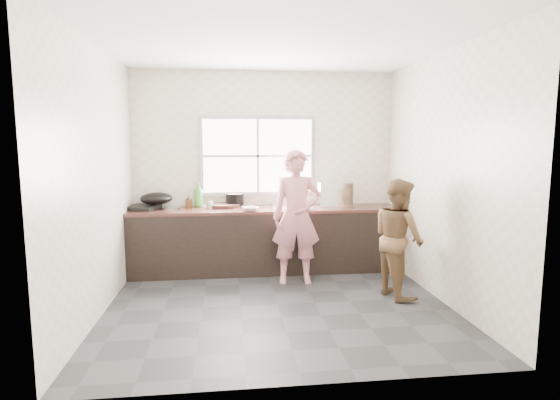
{
  "coord_description": "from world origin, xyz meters",
  "views": [
    {
      "loc": [
        -0.51,
        -4.49,
        1.72
      ],
      "look_at": [
        0.1,
        0.65,
        1.05
      ],
      "focal_mm": 28.0,
      "sensor_mm": 36.0,
      "label": 1
    }
  ],
  "objects": [
    {
      "name": "bottle_green",
      "position": [
        -0.92,
        1.52,
        1.03
      ],
      "size": [
        0.13,
        0.13,
        0.33
      ],
      "primitive_type": "imported",
      "rotation": [
        0.0,
        0.0,
        -0.0
      ],
      "color": "green",
      "rests_on": "countertop"
    },
    {
      "name": "wall_right",
      "position": [
        1.8,
        0.0,
        1.35
      ],
      "size": [
        0.01,
        3.2,
        2.7
      ],
      "primitive_type": "cube",
      "color": "silver",
      "rests_on": "ground"
    },
    {
      "name": "glass_jar",
      "position": [
        -0.75,
        1.33,
        0.91
      ],
      "size": [
        0.08,
        0.08,
        0.09
      ],
      "primitive_type": "cylinder",
      "rotation": [
        0.0,
        0.0,
        0.28
      ],
      "color": "silver",
      "rests_on": "countertop"
    },
    {
      "name": "faucet",
      "position": [
        0.35,
        1.49,
        1.01
      ],
      "size": [
        0.02,
        0.02,
        0.3
      ],
      "primitive_type": "cylinder",
      "color": "silver",
      "rests_on": "countertop"
    },
    {
      "name": "plate_food",
      "position": [
        -0.79,
        1.52,
        0.87
      ],
      "size": [
        0.26,
        0.26,
        0.02
      ],
      "primitive_type": "cylinder",
      "rotation": [
        0.0,
        0.0,
        -0.14
      ],
      "color": "white",
      "rests_on": "countertop"
    },
    {
      "name": "pot_lid_left",
      "position": [
        -1.28,
        1.42,
        0.87
      ],
      "size": [
        0.27,
        0.27,
        0.01
      ],
      "primitive_type": "cylinder",
      "rotation": [
        0.0,
        0.0,
        0.03
      ],
      "color": "#A7A8AE",
      "rests_on": "countertop"
    },
    {
      "name": "black_pot",
      "position": [
        -0.43,
        1.52,
        0.95
      ],
      "size": [
        0.3,
        0.3,
        0.18
      ],
      "primitive_type": "cylinder",
      "rotation": [
        0.0,
        0.0,
        -0.27
      ],
      "color": "black",
      "rests_on": "countertop"
    },
    {
      "name": "wall_front",
      "position": [
        0.0,
        -1.6,
        1.35
      ],
      "size": [
        3.6,
        0.01,
        2.7
      ],
      "primitive_type": "cube",
      "color": "beige",
      "rests_on": "ground"
    },
    {
      "name": "window_glazing",
      "position": [
        -0.1,
        1.57,
        1.55
      ],
      "size": [
        1.5,
        0.01,
        1.0
      ],
      "primitive_type": "cube",
      "color": "white",
      "rests_on": "window_frame"
    },
    {
      "name": "bottle_brown_tall",
      "position": [
        -1.04,
        1.37,
        0.94
      ],
      "size": [
        0.09,
        0.09,
        0.17
      ],
      "primitive_type": "imported",
      "rotation": [
        0.0,
        0.0,
        0.27
      ],
      "color": "#402510",
      "rests_on": "countertop"
    },
    {
      "name": "dish_rack",
      "position": [
        0.92,
        1.31,
        1.03
      ],
      "size": [
        0.45,
        0.32,
        0.34
      ],
      "primitive_type": "cube",
      "rotation": [
        0.0,
        0.0,
        -0.01
      ],
      "color": "white",
      "rests_on": "countertop"
    },
    {
      "name": "woman",
      "position": [
        0.31,
        0.74,
        0.77
      ],
      "size": [
        0.59,
        0.4,
        1.54
      ],
      "primitive_type": "imported",
      "rotation": [
        0.0,
        0.0,
        -0.06
      ],
      "color": "pink",
      "rests_on": "floor"
    },
    {
      "name": "pot_lid_right",
      "position": [
        -1.29,
        1.52,
        0.87
      ],
      "size": [
        0.34,
        0.34,
        0.01
      ],
      "primitive_type": "cylinder",
      "rotation": [
        0.0,
        0.0,
        -0.39
      ],
      "color": "#B6B9BD",
      "rests_on": "countertop"
    },
    {
      "name": "floor",
      "position": [
        0.0,
        0.0,
        -0.01
      ],
      "size": [
        3.6,
        3.2,
        0.01
      ],
      "primitive_type": "cube",
      "color": "#2C2C2F",
      "rests_on": "ground"
    },
    {
      "name": "bottle_brown_short",
      "position": [
        -0.37,
        1.52,
        0.94
      ],
      "size": [
        0.14,
        0.14,
        0.17
      ],
      "primitive_type": "imported",
      "rotation": [
        0.0,
        0.0,
        0.09
      ],
      "color": "#4E2113",
      "rests_on": "countertop"
    },
    {
      "name": "bowl_mince",
      "position": [
        -0.22,
        1.08,
        0.88
      ],
      "size": [
        0.23,
        0.23,
        0.05
      ],
      "primitive_type": "imported",
      "rotation": [
        0.0,
        0.0,
        -0.21
      ],
      "color": "white",
      "rests_on": "countertop"
    },
    {
      "name": "wall_left",
      "position": [
        -1.8,
        0.0,
        1.35
      ],
      "size": [
        0.01,
        3.2,
        2.7
      ],
      "primitive_type": "cube",
      "color": "beige",
      "rests_on": "ground"
    },
    {
      "name": "sink",
      "position": [
        0.35,
        1.29,
        0.86
      ],
      "size": [
        0.55,
        0.45,
        0.02
      ],
      "primitive_type": "cube",
      "color": "silver",
      "rests_on": "countertop"
    },
    {
      "name": "burner",
      "position": [
        -1.63,
        1.34,
        0.89
      ],
      "size": [
        0.46,
        0.46,
        0.06
      ],
      "primitive_type": "cube",
      "rotation": [
        0.0,
        0.0,
        -0.3
      ],
      "color": "black",
      "rests_on": "countertop"
    },
    {
      "name": "bowl_crabs",
      "position": [
        0.88,
        1.34,
        0.89
      ],
      "size": [
        0.29,
        0.29,
        0.07
      ],
      "primitive_type": "imported",
      "rotation": [
        0.0,
        0.0,
        -0.42
      ],
      "color": "white",
      "rests_on": "countertop"
    },
    {
      "name": "ceiling",
      "position": [
        0.0,
        0.0,
        2.71
      ],
      "size": [
        3.6,
        3.2,
        0.01
      ],
      "primitive_type": "cube",
      "color": "silver",
      "rests_on": "wall_back"
    },
    {
      "name": "cabinet",
      "position": [
        0.0,
        1.29,
        0.41
      ],
      "size": [
        3.6,
        0.62,
        0.82
      ],
      "primitive_type": "cube",
      "color": "black",
      "rests_on": "floor"
    },
    {
      "name": "cutting_board",
      "position": [
        -0.58,
        1.46,
        0.88
      ],
      "size": [
        0.56,
        0.56,
        0.04
      ],
      "primitive_type": "cylinder",
      "rotation": [
        0.0,
        0.0,
        -0.31
      ],
      "color": "#341914",
      "rests_on": "countertop"
    },
    {
      "name": "bowl_held",
      "position": [
        0.47,
        1.08,
        0.89
      ],
      "size": [
        0.2,
        0.2,
        0.06
      ],
      "primitive_type": "imported",
      "rotation": [
        0.0,
        0.0,
        -0.13
      ],
      "color": "silver",
      "rests_on": "countertop"
    },
    {
      "name": "cleaver",
      "position": [
        -0.26,
        1.18,
        0.9
      ],
      "size": [
        0.2,
        0.14,
        0.01
      ],
      "primitive_type": "cube",
      "rotation": [
        0.0,
        0.0,
        0.25
      ],
      "color": "#A3A6A9",
      "rests_on": "cutting_board"
    },
    {
      "name": "window_frame",
      "position": [
        -0.1,
        1.59,
        1.55
      ],
      "size": [
        1.6,
        0.05,
        1.1
      ],
      "primitive_type": "cube",
      "color": "#9EA0A5",
      "rests_on": "wall_back"
    },
    {
      "name": "wall_back",
      "position": [
        0.0,
        1.6,
        1.35
      ],
      "size": [
        3.6,
        0.01,
        2.7
      ],
      "primitive_type": "cube",
      "color": "beige",
      "rests_on": "ground"
    },
    {
      "name": "person_side",
      "position": [
        1.39,
        0.14,
        0.67
      ],
      "size": [
        0.63,
        0.74,
        1.34
      ],
      "primitive_type": "imported",
      "rotation": [
        0.0,
        0.0,
        1.77
      ],
      "color": "brown",
      "rests_on": "floor"
    },
    {
      "name": "countertop",
      "position": [
        0.0,
        1.29,
        0.84
      ],
      "size": [
        3.6,
        0.64,
        0.04
      ],
      "primitive_type": "cube",
      "color": "#3D1E19",
      "rests_on": "cabinet"
    },
    {
      "name": "wok",
      "position": [
        -1.46,
        1.39,
        1.0
      ],
      "size": [
        0.54,
        0.54,
        0.16
      ],
      "primitive_type": "ellipsoid",
      "rotation": [
        0.0,
        0.0,
        0.36
      ],
      "color": "black",
      "rests_on": "burner"
    }
  ]
}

